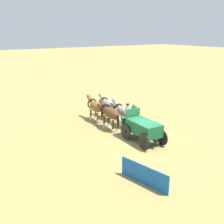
% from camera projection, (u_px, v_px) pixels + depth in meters
% --- Properties ---
extents(ground_plane, '(220.00, 220.00, 0.00)m').
position_uv_depth(ground_plane, '(143.00, 142.00, 20.62)').
color(ground_plane, '#9E8C4C').
extents(show_wagon, '(5.81, 1.94, 2.62)m').
position_uv_depth(show_wagon, '(142.00, 127.00, 20.45)').
color(show_wagon, '#195B38').
rests_on(show_wagon, ground).
extents(draft_horse_rear_near, '(3.19, 1.04, 2.24)m').
position_uv_depth(draft_horse_rear_near, '(110.00, 113.00, 23.01)').
color(draft_horse_rear_near, brown).
rests_on(draft_horse_rear_near, ground).
extents(draft_horse_rear_off, '(3.01, 0.98, 2.14)m').
position_uv_depth(draft_horse_rear_off, '(123.00, 112.00, 23.69)').
color(draft_horse_rear_off, '#9E998E').
rests_on(draft_horse_rear_off, ground).
extents(draft_horse_lead_near, '(2.98, 1.05, 2.18)m').
position_uv_depth(draft_horse_lead_near, '(96.00, 107.00, 25.16)').
color(draft_horse_lead_near, brown).
rests_on(draft_horse_lead_near, ground).
extents(draft_horse_lead_off, '(3.02, 0.98, 2.17)m').
position_uv_depth(draft_horse_lead_off, '(108.00, 105.00, 25.81)').
color(draft_horse_lead_off, '#9E998E').
rests_on(draft_horse_lead_off, ground).
extents(sponsor_banner, '(3.16, 0.63, 1.10)m').
position_uv_depth(sponsor_banner, '(144.00, 175.00, 14.83)').
color(sponsor_banner, '#1959B2').
rests_on(sponsor_banner, ground).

